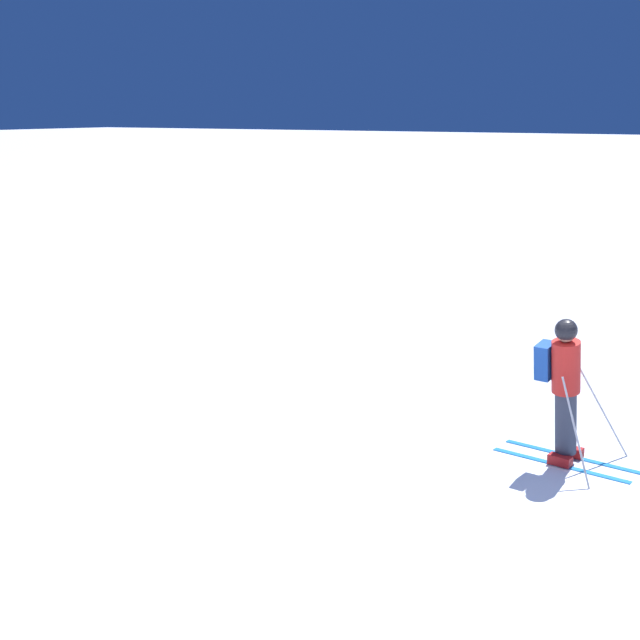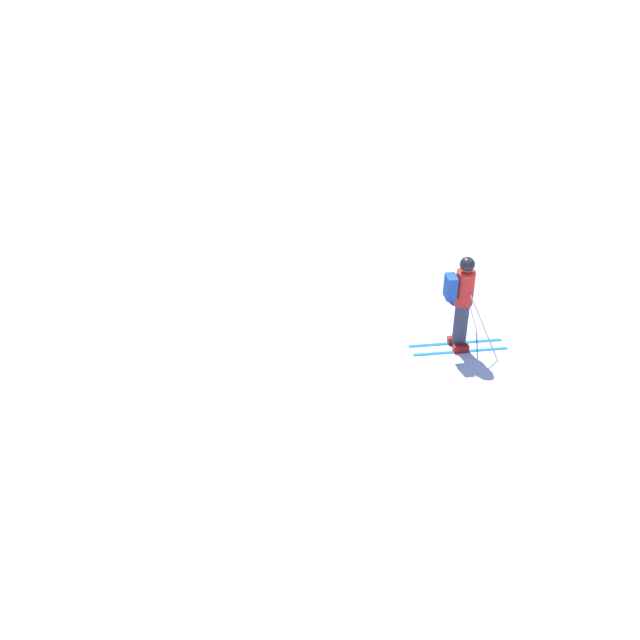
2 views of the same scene
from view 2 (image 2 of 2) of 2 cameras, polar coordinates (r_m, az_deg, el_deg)
The scene contains 3 objects.
ground_plane at distance 18.70m, azimuth 8.84°, elevation -3.04°, with size 300.00×300.00×0.00m, color white.
skier at distance 19.11m, azimuth 7.59°, elevation 1.17°, with size 1.28×1.81×1.89m.
spare_backpack at distance 21.62m, azimuth 7.25°, elevation 1.69°, with size 0.37×0.37×0.50m.
Camera 2 is at (-14.89, 7.42, 8.56)m, focal length 60.00 mm.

